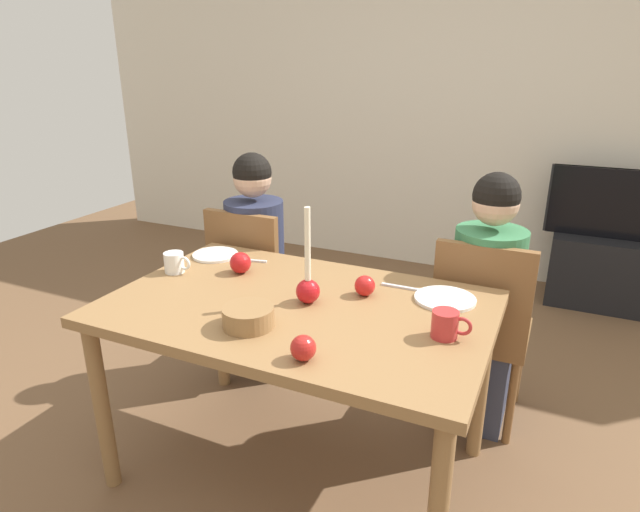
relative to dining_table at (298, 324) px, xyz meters
name	(u,v)px	position (x,y,z in m)	size (l,w,h in m)	color
ground_plane	(300,467)	(0.00, 0.00, -0.67)	(7.68, 7.68, 0.00)	brown
back_wall	(454,101)	(0.00, 2.60, 0.63)	(6.40, 0.10, 2.60)	beige
dining_table	(298,324)	(0.00, 0.00, 0.00)	(1.40, 0.90, 0.75)	olive
chair_left	(253,280)	(-0.57, 0.61, -0.15)	(0.40, 0.40, 0.90)	brown
chair_right	(481,323)	(0.59, 0.61, -0.15)	(0.40, 0.40, 0.90)	brown
person_left_child	(256,268)	(-0.57, 0.64, -0.10)	(0.30, 0.30, 1.17)	#33384C
person_right_child	(484,308)	(0.59, 0.64, -0.10)	(0.30, 0.30, 1.17)	#33384C
tv_stand	(599,270)	(1.14, 2.30, -0.43)	(0.64, 0.40, 0.48)	black
tv	(612,204)	(1.14, 2.30, 0.04)	(0.79, 0.05, 0.46)	black
candle_centerpiece	(308,284)	(0.03, 0.02, 0.16)	(0.09, 0.09, 0.36)	red
plate_left	(215,255)	(-0.57, 0.30, 0.09)	(0.21, 0.21, 0.01)	white
plate_right	(445,299)	(0.49, 0.26, 0.09)	(0.23, 0.23, 0.01)	white
mug_left	(175,263)	(-0.61, 0.06, 0.13)	(0.12, 0.08, 0.09)	white
mug_right	(446,324)	(0.55, -0.03, 0.13)	(0.13, 0.09, 0.09)	#B72D2D
fork_left	(247,260)	(-0.40, 0.30, 0.09)	(0.18, 0.01, 0.01)	silver
fork_right	(404,287)	(0.32, 0.30, 0.09)	(0.18, 0.01, 0.01)	silver
bowl_walnuts	(248,317)	(-0.07, -0.23, 0.12)	(0.18, 0.18, 0.07)	olive
apple_near_candle	(303,348)	(0.20, -0.35, 0.12)	(0.08, 0.08, 0.08)	#AF1E1A
apple_by_left_plate	(365,286)	(0.20, 0.17, 0.12)	(0.08, 0.08, 0.08)	red
apple_by_right_mug	(240,263)	(-0.35, 0.17, 0.13)	(0.09, 0.09, 0.09)	red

